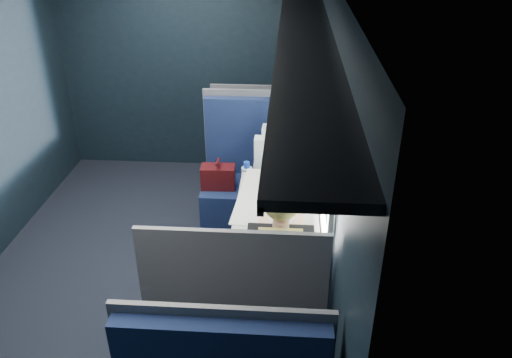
# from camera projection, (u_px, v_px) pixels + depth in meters

# --- Properties ---
(ground) EXTENTS (2.80, 4.20, 0.01)m
(ground) POSITION_uv_depth(u_px,v_px,m) (150.00, 275.00, 4.21)
(ground) COLOR black
(room_shell) EXTENTS (3.00, 4.40, 2.40)m
(room_shell) POSITION_uv_depth(u_px,v_px,m) (132.00, 109.00, 3.50)
(room_shell) COLOR black
(room_shell) RESTS_ON ground
(table) EXTENTS (0.62, 1.00, 0.74)m
(table) POSITION_uv_depth(u_px,v_px,m) (273.00, 212.00, 3.83)
(table) COLOR #54565E
(table) RESTS_ON ground
(seat_bay_near) EXTENTS (1.04, 0.62, 1.26)m
(seat_bay_near) POSITION_uv_depth(u_px,v_px,m) (256.00, 184.00, 4.72)
(seat_bay_near) COLOR #0C1638
(seat_bay_near) RESTS_ON ground
(seat_bay_far) EXTENTS (1.04, 0.62, 1.26)m
(seat_bay_far) POSITION_uv_depth(u_px,v_px,m) (239.00, 317.00, 3.20)
(seat_bay_far) COLOR #0C1638
(seat_bay_far) RESTS_ON ground
(seat_row_front) EXTENTS (1.04, 0.51, 1.16)m
(seat_row_front) POSITION_uv_depth(u_px,v_px,m) (262.00, 145.00, 5.54)
(seat_row_front) COLOR #0C1638
(seat_row_front) RESTS_ON ground
(man) EXTENTS (0.53, 0.56, 1.32)m
(man) POSITION_uv_depth(u_px,v_px,m) (284.00, 165.00, 4.41)
(man) COLOR black
(man) RESTS_ON ground
(woman) EXTENTS (0.53, 0.56, 1.32)m
(woman) POSITION_uv_depth(u_px,v_px,m) (280.00, 263.00, 3.18)
(woman) COLOR black
(woman) RESTS_ON ground
(papers) EXTENTS (0.67, 0.92, 0.01)m
(papers) POSITION_uv_depth(u_px,v_px,m) (277.00, 197.00, 3.88)
(papers) COLOR white
(papers) RESTS_ON table
(laptop) EXTENTS (0.34, 0.41, 0.27)m
(laptop) POSITION_uv_depth(u_px,v_px,m) (316.00, 192.00, 3.80)
(laptop) COLOR silver
(laptop) RESTS_ON table
(bottle_small) EXTENTS (0.07, 0.07, 0.24)m
(bottle_small) POSITION_uv_depth(u_px,v_px,m) (296.00, 178.00, 3.94)
(bottle_small) COLOR silver
(bottle_small) RESTS_ON table
(cup) EXTENTS (0.08, 0.08, 0.10)m
(cup) POSITION_uv_depth(u_px,v_px,m) (298.00, 177.00, 4.07)
(cup) COLOR white
(cup) RESTS_ON table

